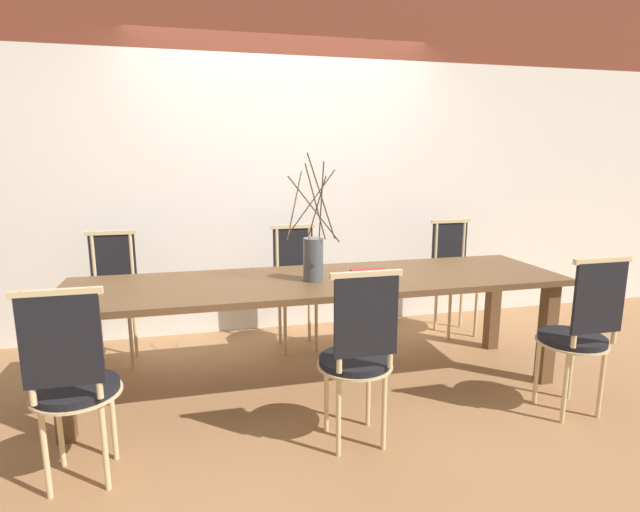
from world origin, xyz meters
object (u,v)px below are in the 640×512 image
at_px(chair_far_center, 454,273).
at_px(dining_table, 320,291).
at_px(vase_centerpiece, 313,257).
at_px(book_stack, 369,273).
at_px(chair_near_center, 580,331).

bearing_deg(chair_far_center, dining_table, 28.26).
bearing_deg(vase_centerpiece, book_stack, 10.10).
bearing_deg(dining_table, chair_far_center, 28.26).
xyz_separation_m(chair_near_center, book_stack, (-1.02, 0.78, 0.23)).
relative_size(dining_table, book_stack, 12.79).
bearing_deg(vase_centerpiece, chair_far_center, 28.55).
distance_m(chair_far_center, vase_centerpiece, 1.68).
height_order(chair_near_center, book_stack, chair_near_center).
height_order(chair_far_center, book_stack, chair_far_center).
relative_size(dining_table, vase_centerpiece, 4.00).
height_order(chair_near_center, chair_far_center, same).
xyz_separation_m(dining_table, chair_far_center, (1.38, 0.74, -0.13)).
distance_m(chair_near_center, vase_centerpiece, 1.63).
distance_m(chair_near_center, chair_far_center, 1.49).
distance_m(dining_table, book_stack, 0.37).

